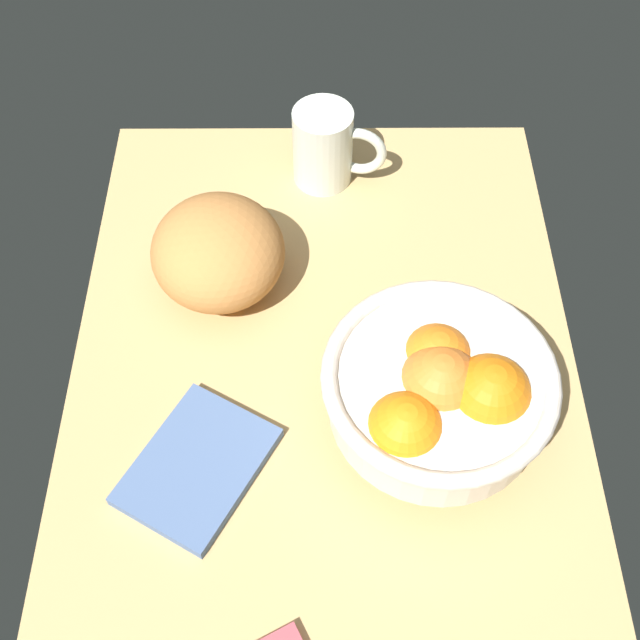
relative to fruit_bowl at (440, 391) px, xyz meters
The scene contains 5 objects.
ground_plane 13.68cm from the fruit_bowl, 103.91° to the right, with size 81.85×52.97×3.00cm, color tan.
fruit_bowl is the anchor object (origin of this frame).
bread_loaf 28.80cm from the fruit_bowl, 129.70° to the right, with size 15.14×14.50×10.03cm, color #C37E40.
napkin_spare 24.19cm from the fruit_bowl, 78.35° to the right, with size 14.33×10.66×1.30cm, color #4D6693.
mug 36.32cm from the fruit_bowl, 162.86° to the right, with size 7.21×11.77×10.00cm.
Camera 1 is at (40.30, -0.65, 71.99)cm, focal length 45.24 mm.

